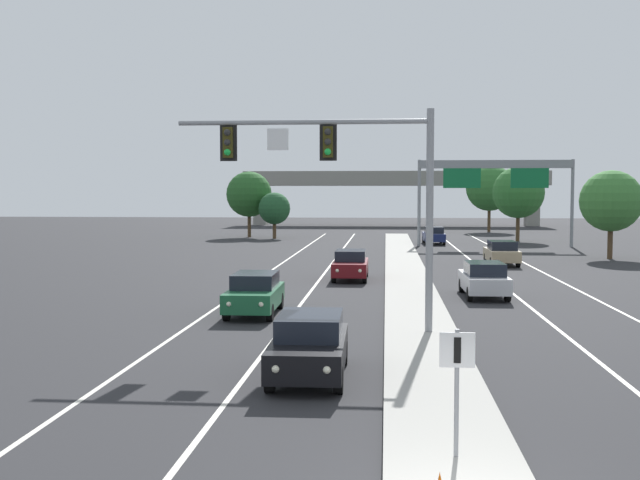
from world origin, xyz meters
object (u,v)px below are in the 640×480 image
at_px(highway_sign_gantry, 495,175).
at_px(car_oncoming_black, 309,345).
at_px(car_receding_tan, 502,252).
at_px(tree_far_left_a, 274,209).
at_px(tree_far_right_c, 489,188).
at_px(overhead_signal_mast, 346,171).
at_px(car_oncoming_green, 255,293).
at_px(tree_far_right_b, 518,193).
at_px(car_oncoming_darkred, 351,264).
at_px(tree_far_left_b, 249,194).
at_px(median_sign_post, 457,374).
at_px(car_receding_navy, 434,235).
at_px(tree_far_right_a, 611,201).
at_px(car_receding_silver, 484,279).

bearing_deg(highway_sign_gantry, car_oncoming_black, -103.32).
bearing_deg(car_receding_tan, car_oncoming_black, -107.00).
relative_size(car_oncoming_black, tree_far_left_a, 0.96).
distance_m(car_oncoming_black, tree_far_right_c, 74.06).
bearing_deg(tree_far_left_a, car_oncoming_black, -80.72).
relative_size(overhead_signal_mast, tree_far_left_a, 1.78).
bearing_deg(tree_far_right_c, car_oncoming_green, -105.30).
bearing_deg(overhead_signal_mast, tree_far_right_b, 74.25).
height_order(car_oncoming_darkred, highway_sign_gantry, highway_sign_gantry).
height_order(tree_far_left_b, tree_far_left_a, tree_far_left_b).
distance_m(median_sign_post, car_oncoming_darkred, 27.72).
xyz_separation_m(overhead_signal_mast, median_sign_post, (2.51, -11.81, -3.79)).
relative_size(car_oncoming_black, car_receding_navy, 1.00).
distance_m(car_oncoming_black, car_receding_navy, 50.55).
bearing_deg(tree_far_right_a, car_receding_silver, -118.85).
bearing_deg(car_oncoming_darkred, median_sign_post, -83.59).
distance_m(car_oncoming_black, highway_sign_gantry, 49.24).
xyz_separation_m(car_receding_navy, tree_far_right_c, (7.90, 22.40, 4.43)).
distance_m(car_receding_navy, tree_far_left_b, 21.04).
distance_m(car_receding_navy, tree_far_right_a, 18.52).
relative_size(median_sign_post, car_oncoming_green, 0.49).
bearing_deg(tree_far_left_a, overhead_signal_mast, -79.03).
distance_m(highway_sign_gantry, tree_far_right_b, 8.25).
xyz_separation_m(car_receding_navy, tree_far_right_a, (11.42, -14.22, 3.25)).
relative_size(tree_far_right_a, tree_far_right_b, 0.87).
bearing_deg(tree_far_right_b, car_oncoming_green, -111.18).
bearing_deg(tree_far_right_c, car_receding_navy, -109.41).
xyz_separation_m(highway_sign_gantry, tree_far_right_c, (2.84, 24.93, -0.91)).
xyz_separation_m(car_oncoming_black, highway_sign_gantry, (11.28, 47.64, 5.34)).
xyz_separation_m(car_receding_tan, tree_far_right_c, (4.78, 42.04, 4.43)).
xyz_separation_m(tree_far_right_c, tree_far_left_a, (-23.46, -15.36, -2.20)).
bearing_deg(car_receding_navy, car_oncoming_green, -102.95).
height_order(car_oncoming_darkred, tree_far_right_c, tree_far_right_c).
distance_m(car_receding_tan, tree_far_left_b, 36.29).
relative_size(overhead_signal_mast, car_oncoming_darkred, 1.87).
xyz_separation_m(car_receding_silver, tree_far_right_c, (7.83, 57.24, 4.43)).
bearing_deg(car_receding_tan, car_receding_navy, 99.01).
relative_size(median_sign_post, highway_sign_gantry, 0.17).
xyz_separation_m(overhead_signal_mast, tree_far_left_a, (-9.96, 51.37, -2.33)).
bearing_deg(car_receding_silver, highway_sign_gantry, 81.21).
bearing_deg(car_oncoming_black, car_oncoming_green, 107.69).
bearing_deg(tree_far_right_a, car_receding_navy, 128.76).
distance_m(median_sign_post, tree_far_left_b, 67.25).
height_order(tree_far_right_a, tree_far_right_b, tree_far_right_b).
relative_size(highway_sign_gantry, tree_far_left_a, 2.84).
height_order(overhead_signal_mast, car_oncoming_black, overhead_signal_mast).
bearing_deg(car_oncoming_green, tree_far_right_a, 51.72).
distance_m(car_oncoming_black, car_oncoming_darkred, 21.56).
bearing_deg(median_sign_post, tree_far_right_b, 79.44).
bearing_deg(car_oncoming_green, car_oncoming_darkred, 75.28).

